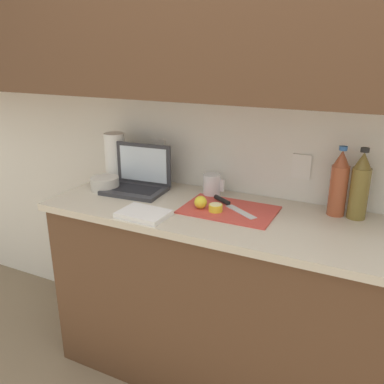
{
  "coord_description": "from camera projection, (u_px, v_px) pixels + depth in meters",
  "views": [
    {
      "loc": [
        0.44,
        -1.62,
        1.64
      ],
      "look_at": [
        -0.35,
        -0.01,
        1.01
      ],
      "focal_mm": 38.0,
      "sensor_mm": 36.0,
      "label": 1
    }
  ],
  "objects": [
    {
      "name": "wall_back",
      "position": [
        288.0,
        69.0,
        1.77
      ],
      "size": [
        5.2,
        0.38,
        2.6
      ],
      "color": "white",
      "rests_on": "ground_plane"
    },
    {
      "name": "paper_towel_roll",
      "position": [
        115.0,
        157.0,
        2.29
      ],
      "size": [
        0.12,
        0.12,
        0.27
      ],
      "color": "white",
      "rests_on": "counter_unit"
    },
    {
      "name": "cutting_board",
      "position": [
        229.0,
        210.0,
        1.89
      ],
      "size": [
        0.43,
        0.28,
        0.01
      ],
      "primitive_type": "cube",
      "color": "#D1473D",
      "rests_on": "counter_unit"
    },
    {
      "name": "counter_unit",
      "position": [
        263.0,
        307.0,
        1.94
      ],
      "size": [
        2.11,
        0.59,
        0.93
      ],
      "color": "brown",
      "rests_on": "ground_plane"
    },
    {
      "name": "knife",
      "position": [
        227.0,
        203.0,
        1.94
      ],
      "size": [
        0.27,
        0.19,
        0.02
      ],
      "rotation": [
        0.0,
        0.0,
        -0.57
      ],
      "color": "silver",
      "rests_on": "cutting_board"
    },
    {
      "name": "lemon_half_cut",
      "position": [
        216.0,
        208.0,
        1.86
      ],
      "size": [
        0.06,
        0.06,
        0.03
      ],
      "color": "yellow",
      "rests_on": "cutting_board"
    },
    {
      "name": "lemon_whole_beside",
      "position": [
        201.0,
        202.0,
        1.89
      ],
      "size": [
        0.06,
        0.06,
        0.06
      ],
      "color": "yellow",
      "rests_on": "cutting_board"
    },
    {
      "name": "measuring_cup",
      "position": [
        212.0,
        185.0,
        2.08
      ],
      "size": [
        0.11,
        0.09,
        0.11
      ],
      "color": "silver",
      "rests_on": "counter_unit"
    },
    {
      "name": "bowl_white",
      "position": [
        105.0,
        184.0,
        2.17
      ],
      "size": [
        0.15,
        0.15,
        0.07
      ],
      "color": "beige",
      "rests_on": "counter_unit"
    },
    {
      "name": "bottle_oil_tall",
      "position": [
        339.0,
        184.0,
        1.8
      ],
      "size": [
        0.08,
        0.08,
        0.32
      ],
      "color": "#A34C2D",
      "rests_on": "counter_unit"
    },
    {
      "name": "dish_towel",
      "position": [
        144.0,
        214.0,
        1.83
      ],
      "size": [
        0.22,
        0.17,
        0.02
      ],
      "primitive_type": "cube",
      "rotation": [
        0.0,
        0.0,
        -0.03
      ],
      "color": "white",
      "rests_on": "counter_unit"
    },
    {
      "name": "laptop",
      "position": [
        138.0,
        180.0,
        2.16
      ],
      "size": [
        0.33,
        0.25,
        0.24
      ],
      "rotation": [
        0.0,
        0.0,
        0.07
      ],
      "color": "#333338",
      "rests_on": "counter_unit"
    },
    {
      "name": "bottle_green_soda",
      "position": [
        360.0,
        187.0,
        1.77
      ],
      "size": [
        0.08,
        0.08,
        0.32
      ],
      "color": "olive",
      "rests_on": "counter_unit"
    }
  ]
}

